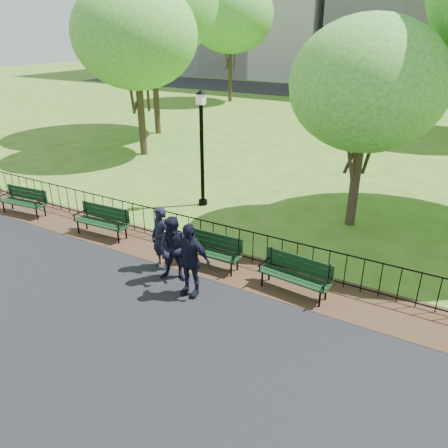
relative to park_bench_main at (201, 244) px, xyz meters
The scene contains 19 objects.
ground 1.42m from the park_bench_main, 102.52° to the right, with size 120.00×120.00×0.00m, color #41671B.
asphalt_path 4.71m from the park_bench_main, 93.45° to the right, with size 60.00×9.20×0.01m, color black.
dirt_strip 0.67m from the park_bench_main, 140.72° to the left, with size 60.00×1.60×0.01m, color #3B2518.
far_street 33.74m from the park_bench_main, 90.48° to the left, with size 70.00×9.00×0.01m, color black.
iron_fence 0.79m from the park_bench_main, 111.10° to the left, with size 24.06×0.06×1.00m.
park_bench_main is the anchor object (origin of this frame).
park_bench_left_a 3.43m from the park_bench_main, behind, with size 1.75×0.64×0.98m.
park_bench_left_b 6.83m from the park_bench_main, behind, with size 1.72×0.69×0.95m.
park_bench_right_a 2.58m from the park_bench_main, ahead, with size 1.72×0.66×0.95m.
lamppost 4.47m from the park_bench_main, 121.96° to the left, with size 0.35×0.35×3.86m.
tree_near_w 12.27m from the park_bench_main, 136.95° to the left, with size 5.50×5.50×7.67m.
tree_near_e 6.32m from the park_bench_main, 59.38° to the left, with size 4.33×4.33×6.03m.
tree_mid_w 17.03m from the park_bench_main, 131.87° to the left, with size 7.17×7.17×9.99m.
tree_far_w 28.17m from the park_bench_main, 117.72° to the left, with size 6.74×6.74×9.39m.
person_left 1.04m from the park_bench_main, 140.36° to the right, with size 0.60×0.39×1.64m, color black.
person_mid 0.99m from the park_bench_main, 97.51° to the right, with size 0.80×0.42×1.64m, color black.
person_right 1.43m from the park_bench_main, 67.87° to the right, with size 1.04×0.42×1.77m, color black.
taxi 35.28m from the park_bench_main, 104.39° to the left, with size 1.92×4.78×1.63m, color yellow.
sedan_silver 31.98m from the park_bench_main, 89.47° to the left, with size 1.51×4.34×1.43m, color #B3B6BB.
Camera 1 is at (5.75, -7.04, 5.64)m, focal length 35.00 mm.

